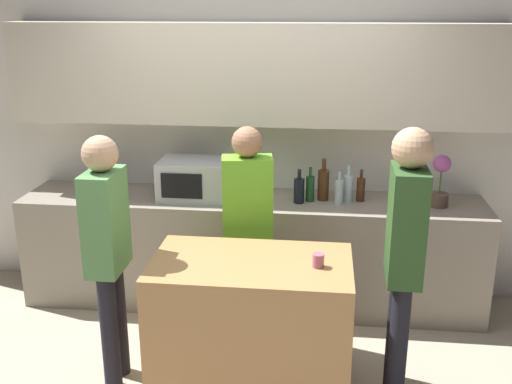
{
  "coord_description": "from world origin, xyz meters",
  "views": [
    {
      "loc": [
        0.54,
        -2.99,
        2.35
      ],
      "look_at": [
        0.14,
        0.48,
        1.23
      ],
      "focal_mm": 42.0,
      "sensor_mm": 36.0,
      "label": 1
    }
  ],
  "objects": [
    {
      "name": "back_wall",
      "position": [
        0.0,
        1.66,
        1.54
      ],
      "size": [
        6.4,
        0.4,
        2.7
      ],
      "color": "silver",
      "rests_on": "ground_plane"
    },
    {
      "name": "back_counter",
      "position": [
        0.0,
        1.39,
        0.44
      ],
      "size": [
        3.6,
        0.62,
        0.88
      ],
      "color": "gray",
      "rests_on": "ground_plane"
    },
    {
      "name": "kitchen_island",
      "position": [
        0.14,
        0.23,
        0.44
      ],
      "size": [
        1.19,
        0.69,
        0.88
      ],
      "color": "#B27F4C",
      "rests_on": "ground_plane"
    },
    {
      "name": "microwave",
      "position": [
        -0.45,
        1.38,
        1.03
      ],
      "size": [
        0.52,
        0.39,
        0.3
      ],
      "color": "#B7BABC",
      "rests_on": "back_counter"
    },
    {
      "name": "toaster",
      "position": [
        -1.14,
        1.38,
        0.97
      ],
      "size": [
        0.26,
        0.16,
        0.18
      ],
      "color": "black",
      "rests_on": "back_counter"
    },
    {
      "name": "potted_plant",
      "position": [
        1.41,
        1.38,
        1.08
      ],
      "size": [
        0.14,
        0.14,
        0.39
      ],
      "color": "brown",
      "rests_on": "back_counter"
    },
    {
      "name": "bottle_0",
      "position": [
        0.37,
        1.34,
        0.98
      ],
      "size": [
        0.08,
        0.08,
        0.26
      ],
      "color": "black",
      "rests_on": "back_counter"
    },
    {
      "name": "bottle_1",
      "position": [
        0.45,
        1.39,
        0.98
      ],
      "size": [
        0.07,
        0.07,
        0.27
      ],
      "color": "#194723",
      "rests_on": "back_counter"
    },
    {
      "name": "bottle_2",
      "position": [
        0.55,
        1.43,
        1.01
      ],
      "size": [
        0.09,
        0.09,
        0.33
      ],
      "color": "#472814",
      "rests_on": "back_counter"
    },
    {
      "name": "bottle_3",
      "position": [
        0.67,
        1.35,
        0.98
      ],
      "size": [
        0.06,
        0.06,
        0.25
      ],
      "color": "silver",
      "rests_on": "back_counter"
    },
    {
      "name": "bottle_4",
      "position": [
        0.74,
        1.42,
        0.99
      ],
      "size": [
        0.07,
        0.07,
        0.28
      ],
      "color": "silver",
      "rests_on": "back_counter"
    },
    {
      "name": "bottle_5",
      "position": [
        0.84,
        1.44,
        0.98
      ],
      "size": [
        0.06,
        0.06,
        0.25
      ],
      "color": "#472814",
      "rests_on": "back_counter"
    },
    {
      "name": "cup_0",
      "position": [
        0.54,
        0.19,
        0.92
      ],
      "size": [
        0.07,
        0.07,
        0.08
      ],
      "color": "#AE5A77",
      "rests_on": "kitchen_island"
    },
    {
      "name": "person_left",
      "position": [
        -0.73,
        0.23,
        0.96
      ],
      "size": [
        0.21,
        0.34,
        1.62
      ],
      "rotation": [
        0.0,
        0.0,
        -1.57
      ],
      "color": "black",
      "rests_on": "ground_plane"
    },
    {
      "name": "person_center",
      "position": [
        0.04,
        0.83,
        0.92
      ],
      "size": [
        0.37,
        0.24,
        1.57
      ],
      "rotation": [
        0.0,
        0.0,
        -2.98
      ],
      "color": "black",
      "rests_on": "ground_plane"
    },
    {
      "name": "person_right",
      "position": [
        1.02,
        0.21,
        1.02
      ],
      "size": [
        0.22,
        0.34,
        1.71
      ],
      "rotation": [
        0.0,
        0.0,
        1.55
      ],
      "color": "black",
      "rests_on": "ground_plane"
    }
  ]
}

